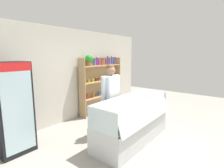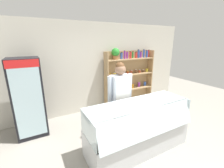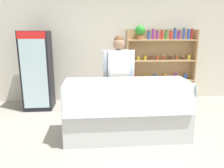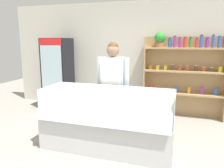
{
  "view_description": "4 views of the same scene",
  "coord_description": "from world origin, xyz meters",
  "px_view_note": "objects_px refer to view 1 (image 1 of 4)",
  "views": [
    {
      "loc": [
        -3.24,
        -1.86,
        1.94
      ],
      "look_at": [
        0.19,
        0.84,
        1.22
      ],
      "focal_mm": 28.0,
      "sensor_mm": 36.0,
      "label": 1
    },
    {
      "loc": [
        -1.73,
        -1.97,
        2.17
      ],
      "look_at": [
        -0.19,
        0.84,
        1.24
      ],
      "focal_mm": 24.0,
      "sensor_mm": 36.0,
      "label": 2
    },
    {
      "loc": [
        -0.55,
        -3.41,
        1.82
      ],
      "look_at": [
        -0.21,
        0.53,
        0.85
      ],
      "focal_mm": 35.0,
      "sensor_mm": 36.0,
      "label": 3
    },
    {
      "loc": [
        1.08,
        -3.1,
        1.76
      ],
      "look_at": [
        -0.12,
        0.76,
        0.96
      ],
      "focal_mm": 35.0,
      "sensor_mm": 36.0,
      "label": 4
    }
  ],
  "objects_px": {
    "drinks_fridge": "(12,108)",
    "deli_display_case": "(132,127)",
    "shelving_unit": "(100,80)",
    "shop_clerk": "(111,94)"
  },
  "relations": [
    {
      "from": "drinks_fridge",
      "to": "shop_clerk",
      "type": "xyz_separation_m",
      "value": [
        1.79,
        -1.07,
        0.12
      ]
    },
    {
      "from": "shelving_unit",
      "to": "shop_clerk",
      "type": "bearing_deg",
      "value": -129.83
    },
    {
      "from": "deli_display_case",
      "to": "shop_clerk",
      "type": "height_order",
      "value": "shop_clerk"
    },
    {
      "from": "drinks_fridge",
      "to": "shelving_unit",
      "type": "distance_m",
      "value": 3.03
    },
    {
      "from": "shelving_unit",
      "to": "shop_clerk",
      "type": "height_order",
      "value": "shelving_unit"
    },
    {
      "from": "drinks_fridge",
      "to": "deli_display_case",
      "type": "xyz_separation_m",
      "value": [
        1.86,
        -1.64,
        -0.6
      ]
    },
    {
      "from": "shelving_unit",
      "to": "deli_display_case",
      "type": "height_order",
      "value": "shelving_unit"
    },
    {
      "from": "shelving_unit",
      "to": "deli_display_case",
      "type": "xyz_separation_m",
      "value": [
        -1.14,
        -2.02,
        -0.79
      ]
    },
    {
      "from": "shelving_unit",
      "to": "shop_clerk",
      "type": "relative_size",
      "value": 1.12
    },
    {
      "from": "drinks_fridge",
      "to": "shelving_unit",
      "type": "height_order",
      "value": "shelving_unit"
    }
  ]
}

